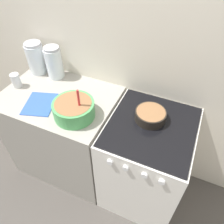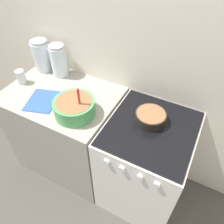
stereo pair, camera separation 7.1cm
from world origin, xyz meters
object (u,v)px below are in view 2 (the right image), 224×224
Objects in this scene: stove at (145,164)px; baking_pan at (150,117)px; tin_can at (21,77)px; storage_jar_left at (42,57)px; storage_jar_middle at (59,62)px; mixing_bowl at (74,107)px.

baking_pan reaches higher than stove.
stove is 0.49m from baking_pan.
baking_pan is (-0.03, 0.05, 0.48)m from stove.
baking_pan is 1.86× the size of tin_can.
storage_jar_left reaches higher than baking_pan.
baking_pan is at bearing -11.01° from storage_jar_middle.
stove is at bearing 13.31° from mixing_bowl.
storage_jar_left reaches higher than tin_can.
storage_jar_middle is (-0.39, 0.35, 0.05)m from mixing_bowl.
stove is 3.26× the size of storage_jar_left.
stove is at bearing -13.85° from storage_jar_middle.
tin_can is at bearing -176.02° from baking_pan.
mixing_bowl is at bearing -42.07° from storage_jar_middle.
storage_jar_middle is 0.33m from tin_can.
mixing_bowl is 2.51× the size of tin_can.
baking_pan is 1.11m from tin_can.
baking_pan is at bearing -9.16° from storage_jar_left.
tin_can is (-1.14, -0.02, 0.50)m from stove.
storage_jar_middle is at bearing 137.93° from mixing_bowl.
tin_can is (-0.60, 0.10, -0.01)m from mixing_bowl.
storage_jar_left is 2.35× the size of tin_can.
mixing_bowl is (-0.53, -0.13, 0.51)m from stove.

